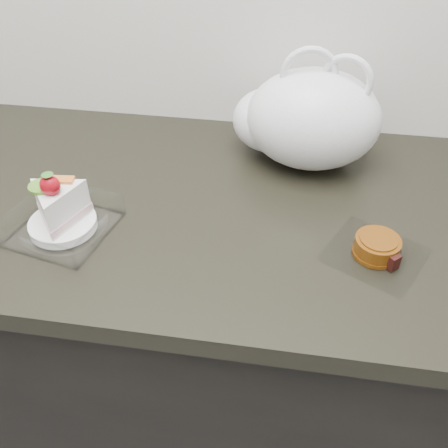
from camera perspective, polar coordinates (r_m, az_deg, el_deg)
The scene contains 4 objects.
counter at distance 1.28m, azimuth -4.72°, elevation -13.01°, with size 2.04×0.64×0.90m.
cake_tray at distance 0.91m, azimuth -18.19°, elevation 1.01°, with size 0.19×0.19×0.13m.
mooncake_wrap at distance 0.86m, azimuth 17.09°, elevation -2.69°, with size 0.20×0.19×0.04m.
plastic_bag at distance 1.03m, azimuth 9.16°, elevation 11.79°, with size 0.31×0.23×0.25m.
Camera 1 is at (0.22, 0.95, 1.48)m, focal length 40.00 mm.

